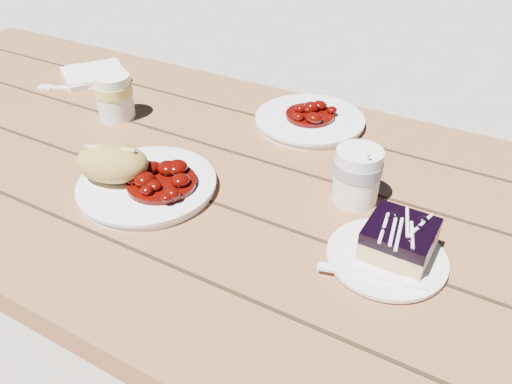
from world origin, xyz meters
The scene contains 13 objects.
picnic_table centered at (0.00, 0.00, 0.59)m, with size 2.00×1.55×0.75m.
main_plate centered at (-0.01, -0.10, 0.76)m, with size 0.24×0.24×0.02m, color white.
goulash_stew centered at (0.02, -0.10, 0.79)m, with size 0.12×0.12×0.04m, color #4B0602, non-canonical shape.
bread_roll centered at (-0.07, -0.12, 0.80)m, with size 0.13×0.09×0.07m, color #B28F44.
dessert_plate centered at (0.41, -0.07, 0.76)m, with size 0.17×0.17×0.01m, color white.
blueberry_cake centered at (0.42, -0.06, 0.79)m, with size 0.10×0.10×0.05m.
fork_dessert centered at (0.39, -0.13, 0.76)m, with size 0.03×0.16×0.01m, color white, non-canonical shape.
coffee_cup centered at (0.32, 0.05, 0.80)m, with size 0.08×0.08×0.10m, color white.
napkin_stack centered at (-0.46, 0.23, 0.76)m, with size 0.15×0.15×0.01m, color white.
fork_table centered at (-0.45, 0.15, 0.75)m, with size 0.03×0.16×0.01m, color white, non-canonical shape.
second_plate centered at (0.14, 0.27, 0.76)m, with size 0.23×0.23×0.02m, color white.
second_stew centered at (0.14, 0.27, 0.79)m, with size 0.11×0.11×0.04m, color #4B0602, non-canonical shape.
second_cup centered at (-0.25, 0.08, 0.80)m, with size 0.08×0.08×0.10m, color white.
Camera 1 is at (0.51, -0.64, 1.27)m, focal length 35.00 mm.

